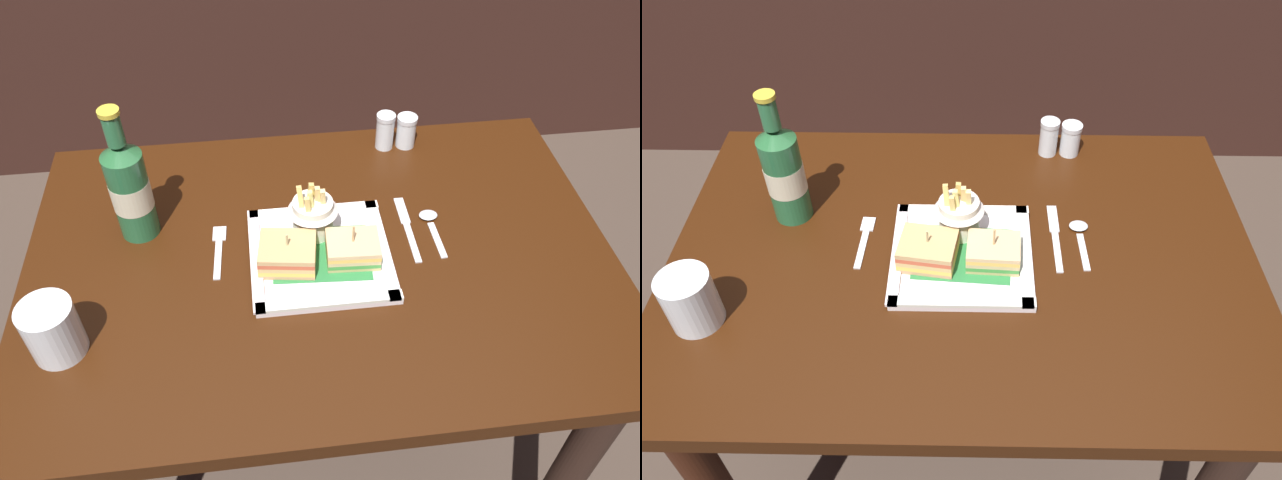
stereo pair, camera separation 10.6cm
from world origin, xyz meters
The scene contains 13 objects.
ground_plane centered at (0.00, 0.00, 0.00)m, with size 6.00×6.00×0.00m, color #43352B.
dining_table centered at (0.00, 0.00, 0.62)m, with size 1.04×0.73×0.76m.
square_plate centered at (0.00, -0.01, 0.77)m, with size 0.24×0.24×0.02m.
sandwich_half_left centered at (-0.06, -0.02, 0.79)m, with size 0.11×0.09×0.07m.
sandwich_half_right centered at (0.05, -0.02, 0.79)m, with size 0.09×0.08×0.07m.
fries_cup centered at (-0.01, 0.05, 0.82)m, with size 0.09×0.09×0.11m.
beer_bottle centered at (-0.32, 0.10, 0.87)m, with size 0.07×0.07×0.26m.
water_glass centered at (-0.42, -0.15, 0.80)m, with size 0.08×0.08×0.10m.
fork centered at (-0.18, 0.03, 0.76)m, with size 0.03×0.13×0.00m.
knife centered at (0.17, 0.05, 0.76)m, with size 0.02×0.17×0.00m.
spoon centered at (0.21, 0.05, 0.77)m, with size 0.03×0.12×0.01m.
salt_shaker centered at (0.17, 0.30, 0.80)m, with size 0.04×0.04×0.08m.
pepper_shaker centered at (0.22, 0.30, 0.79)m, with size 0.04×0.04×0.07m.
Camera 1 is at (-0.09, -0.76, 1.57)m, focal length 35.10 mm.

